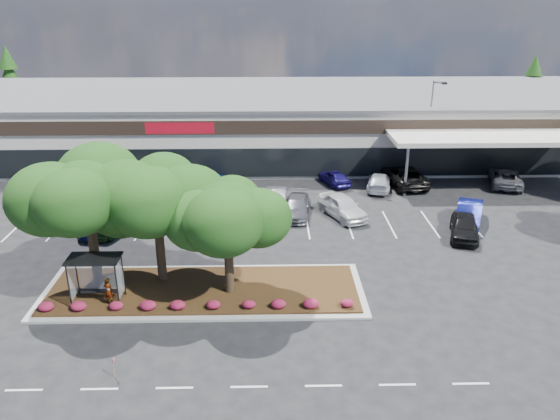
{
  "coord_description": "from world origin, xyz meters",
  "views": [
    {
      "loc": [
        1.71,
        -22.94,
        15.74
      ],
      "look_at": [
        2.43,
        9.96,
        2.6
      ],
      "focal_mm": 35.0,
      "sensor_mm": 36.0,
      "label": 1
    }
  ],
  "objects_px": {
    "survey_stake": "(114,365)",
    "light_pole": "(430,134)",
    "car_0": "(96,220)",
    "car_1": "(77,209)"
  },
  "relations": [
    {
      "from": "car_0",
      "to": "car_1",
      "type": "xyz_separation_m",
      "value": [
        -2.15,
        2.37,
        -0.08
      ]
    },
    {
      "from": "survey_stake",
      "to": "light_pole",
      "type": "bearing_deg",
      "value": 53.09
    },
    {
      "from": "car_0",
      "to": "car_1",
      "type": "height_order",
      "value": "car_0"
    },
    {
      "from": "car_0",
      "to": "light_pole",
      "type": "bearing_deg",
      "value": 11.93
    },
    {
      "from": "light_pole",
      "to": "survey_stake",
      "type": "relative_size",
      "value": 8.58
    },
    {
      "from": "survey_stake",
      "to": "car_1",
      "type": "height_order",
      "value": "car_1"
    },
    {
      "from": "light_pole",
      "to": "car_0",
      "type": "height_order",
      "value": "light_pole"
    },
    {
      "from": "car_0",
      "to": "survey_stake",
      "type": "bearing_deg",
      "value": -84.11
    },
    {
      "from": "car_1",
      "to": "light_pole",
      "type": "bearing_deg",
      "value": -3.83
    },
    {
      "from": "light_pole",
      "to": "survey_stake",
      "type": "height_order",
      "value": "light_pole"
    }
  ]
}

